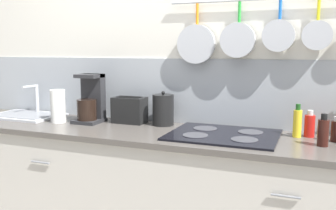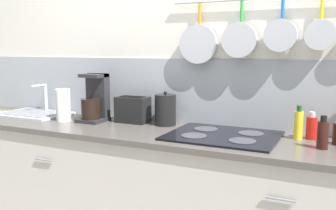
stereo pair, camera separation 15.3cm
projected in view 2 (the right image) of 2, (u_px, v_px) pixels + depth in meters
wall_back at (188, 73)px, 2.56m from camera, size 7.20×0.15×2.60m
cabinet_base at (167, 206)px, 2.38m from camera, size 2.95×0.57×0.90m
countertop at (167, 135)px, 2.31m from camera, size 2.99×0.60×0.03m
sink_basin at (34, 112)px, 2.91m from camera, size 0.52×0.37×0.23m
paper_towel_roll at (63, 105)px, 2.65m from camera, size 0.10×0.10×0.23m
coffee_maker at (95, 102)px, 2.64m from camera, size 0.18×0.19×0.34m
toaster at (133, 110)px, 2.60m from camera, size 0.24×0.14×0.18m
kettle at (165, 110)px, 2.50m from camera, size 0.14×0.14×0.23m
cooktop at (223, 135)px, 2.19m from camera, size 0.63×0.51×0.01m
bottle_sesame_oil at (299, 124)px, 2.11m from camera, size 0.05×0.05×0.19m
bottle_cooking_wine at (311, 127)px, 2.12m from camera, size 0.06×0.06×0.16m
bottle_dish_soap at (323, 134)px, 1.91m from camera, size 0.06×0.06×0.17m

